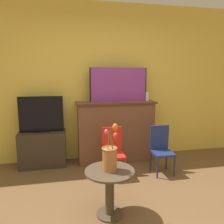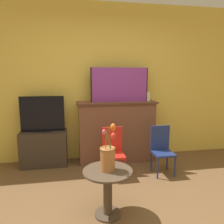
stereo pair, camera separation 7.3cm
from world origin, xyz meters
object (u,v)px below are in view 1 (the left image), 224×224
(chair_red, at_px, (113,149))
(chair_blue, at_px, (161,147))
(vase_tulips, at_px, (110,156))
(tv_monitor, at_px, (41,115))
(painting, at_px, (119,85))

(chair_red, relative_size, chair_blue, 1.00)
(vase_tulips, bearing_deg, tv_monitor, 119.00)
(chair_red, bearing_deg, tv_monitor, 151.88)
(chair_red, bearing_deg, painting, 69.44)
(chair_red, distance_m, vase_tulips, 1.00)
(tv_monitor, xyz_separation_m, chair_red, (1.06, -0.57, -0.46))
(vase_tulips, bearing_deg, painting, 73.70)
(chair_blue, bearing_deg, vase_tulips, -137.39)
(painting, bearing_deg, vase_tulips, -106.30)
(tv_monitor, relative_size, vase_tulips, 1.40)
(painting, relative_size, chair_red, 1.36)
(painting, xyz_separation_m, chair_blue, (0.53, -0.62, -0.93))
(chair_blue, bearing_deg, tv_monitor, 161.27)
(chair_red, xyz_separation_m, chair_blue, (0.75, -0.05, 0.00))
(painting, bearing_deg, chair_red, -110.56)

